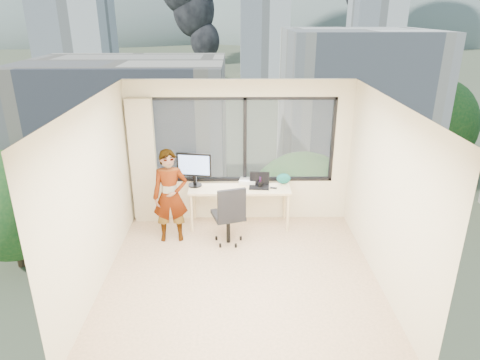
{
  "coord_description": "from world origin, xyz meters",
  "views": [
    {
      "loc": [
        -0.07,
        -5.37,
        3.68
      ],
      "look_at": [
        0.0,
        1.0,
        1.15
      ],
      "focal_mm": 32.0,
      "sensor_mm": 36.0,
      "label": 1
    }
  ],
  "objects_px": {
    "laptop": "(259,181)",
    "handbag": "(284,179)",
    "game_console": "(248,181)",
    "person": "(170,196)",
    "desk": "(240,206)",
    "chair": "(228,213)",
    "monitor": "(194,169)"
  },
  "relations": [
    {
      "from": "laptop",
      "to": "handbag",
      "type": "relative_size",
      "value": 1.48
    },
    {
      "from": "laptop",
      "to": "game_console",
      "type": "bearing_deg",
      "value": 136.83
    },
    {
      "from": "person",
      "to": "desk",
      "type": "bearing_deg",
      "value": 17.58
    },
    {
      "from": "chair",
      "to": "handbag",
      "type": "distance_m",
      "value": 1.31
    },
    {
      "from": "monitor",
      "to": "laptop",
      "type": "relative_size",
      "value": 1.67
    },
    {
      "from": "handbag",
      "to": "game_console",
      "type": "bearing_deg",
      "value": 161.19
    },
    {
      "from": "desk",
      "to": "handbag",
      "type": "distance_m",
      "value": 0.94
    },
    {
      "from": "desk",
      "to": "person",
      "type": "distance_m",
      "value": 1.33
    },
    {
      "from": "chair",
      "to": "laptop",
      "type": "xyz_separation_m",
      "value": [
        0.55,
        0.62,
        0.32
      ]
    },
    {
      "from": "desk",
      "to": "laptop",
      "type": "bearing_deg",
      "value": -2.48
    },
    {
      "from": "person",
      "to": "monitor",
      "type": "height_order",
      "value": "person"
    },
    {
      "from": "game_console",
      "to": "handbag",
      "type": "xyz_separation_m",
      "value": [
        0.65,
        -0.04,
        0.06
      ]
    },
    {
      "from": "person",
      "to": "monitor",
      "type": "relative_size",
      "value": 2.58
    },
    {
      "from": "monitor",
      "to": "game_console",
      "type": "height_order",
      "value": "monitor"
    },
    {
      "from": "desk",
      "to": "game_console",
      "type": "relative_size",
      "value": 6.07
    },
    {
      "from": "monitor",
      "to": "handbag",
      "type": "distance_m",
      "value": 1.62
    },
    {
      "from": "monitor",
      "to": "game_console",
      "type": "xyz_separation_m",
      "value": [
        0.95,
        0.12,
        -0.28
      ]
    },
    {
      "from": "chair",
      "to": "game_console",
      "type": "relative_size",
      "value": 3.65
    },
    {
      "from": "game_console",
      "to": "chair",
      "type": "bearing_deg",
      "value": -101.94
    },
    {
      "from": "monitor",
      "to": "game_console",
      "type": "relative_size",
      "value": 2.1
    },
    {
      "from": "game_console",
      "to": "monitor",
      "type": "bearing_deg",
      "value": -161.69
    },
    {
      "from": "desk",
      "to": "handbag",
      "type": "height_order",
      "value": "handbag"
    },
    {
      "from": "person",
      "to": "game_console",
      "type": "bearing_deg",
      "value": 22.36
    },
    {
      "from": "chair",
      "to": "laptop",
      "type": "relative_size",
      "value": 2.9
    },
    {
      "from": "person",
      "to": "handbag",
      "type": "relative_size",
      "value": 6.35
    },
    {
      "from": "laptop",
      "to": "handbag",
      "type": "height_order",
      "value": "laptop"
    },
    {
      "from": "person",
      "to": "laptop",
      "type": "relative_size",
      "value": 4.29
    },
    {
      "from": "person",
      "to": "handbag",
      "type": "xyz_separation_m",
      "value": [
        1.96,
        0.67,
        0.04
      ]
    },
    {
      "from": "chair",
      "to": "person",
      "type": "bearing_deg",
      "value": 155.5
    },
    {
      "from": "chair",
      "to": "handbag",
      "type": "bearing_deg",
      "value": 21.62
    },
    {
      "from": "laptop",
      "to": "person",
      "type": "bearing_deg",
      "value": -157.14
    },
    {
      "from": "monitor",
      "to": "desk",
      "type": "bearing_deg",
      "value": 3.32
    }
  ]
}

